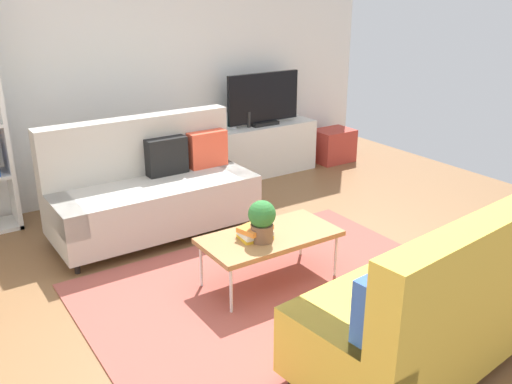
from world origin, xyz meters
TOP-DOWN VIEW (x-y plane):
  - ground_plane at (0.00, 0.00)m, footprint 7.68×7.68m
  - wall_far at (0.00, 2.80)m, footprint 6.40×0.12m
  - area_rug at (-0.02, -0.08)m, footprint 2.90×2.20m
  - couch_beige at (-0.35, 1.54)m, footprint 1.91×0.86m
  - couch_green at (0.32, -1.31)m, footprint 1.98×1.04m
  - coffee_table at (0.03, 0.12)m, footprint 1.10×0.56m
  - tv_console at (1.54, 2.46)m, footprint 1.40×0.44m
  - tv at (1.54, 2.44)m, footprint 1.00×0.20m
  - storage_trunk at (2.64, 2.36)m, footprint 0.52×0.40m
  - potted_plant at (-0.08, 0.06)m, footprint 0.21×0.21m
  - table_book_0 at (-0.10, 0.13)m, footprint 0.26×0.21m
  - table_book_1 at (-0.10, 0.13)m, footprint 0.25×0.19m
  - table_book_2 at (-0.10, 0.13)m, footprint 0.28×0.23m
  - vase_0 at (0.96, 2.51)m, footprint 0.10×0.10m
  - vase_1 at (1.12, 2.51)m, footprint 0.14×0.14m
  - bottle_0 at (1.32, 2.42)m, footprint 0.04×0.04m

SIDE VIEW (x-z plane):
  - ground_plane at x=0.00m, z-range 0.00..0.00m
  - area_rug at x=-0.02m, z-range 0.00..0.01m
  - storage_trunk at x=2.64m, z-range 0.00..0.44m
  - tv_console at x=1.54m, z-range 0.00..0.64m
  - coffee_table at x=0.03m, z-range 0.18..0.60m
  - table_book_0 at x=-0.10m, z-range 0.42..0.45m
  - couch_beige at x=-0.35m, z-range -0.10..1.00m
  - couch_green at x=0.32m, z-range -0.10..1.00m
  - table_book_1 at x=-0.10m, z-range 0.45..0.48m
  - table_book_2 at x=-0.10m, z-range 0.48..0.52m
  - potted_plant at x=-0.08m, z-range 0.43..0.76m
  - vase_0 at x=0.96m, z-range 0.64..0.77m
  - vase_1 at x=1.12m, z-range 0.64..0.81m
  - bottle_0 at x=1.32m, z-range 0.64..0.83m
  - tv at x=1.54m, z-range 0.63..1.27m
  - wall_far at x=0.00m, z-range 0.00..2.90m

